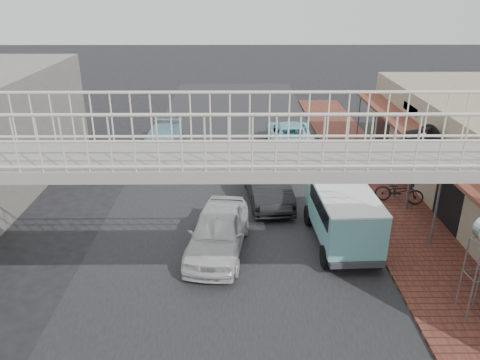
{
  "coord_description": "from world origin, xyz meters",
  "views": [
    {
      "loc": [
        0.15,
        -13.15,
        8.52
      ],
      "look_at": [
        0.26,
        2.82,
        1.8
      ],
      "focal_mm": 35.0,
      "sensor_mm": 36.0,
      "label": 1
    }
  ],
  "objects_px": {
    "angkot_van": "(343,211)",
    "motorcycle_near": "(399,191)",
    "white_hatchback": "(218,231)",
    "motorcycle_far": "(340,154)",
    "angkot_far": "(161,139)",
    "arrow_sign": "(434,140)",
    "angkot_curb": "(290,134)",
    "dark_sedan": "(267,183)"
  },
  "relations": [
    {
      "from": "motorcycle_far",
      "to": "arrow_sign",
      "type": "relative_size",
      "value": 0.53
    },
    {
      "from": "dark_sedan",
      "to": "angkot_curb",
      "type": "xyz_separation_m",
      "value": [
        1.7,
        7.06,
        -0.03
      ]
    },
    {
      "from": "angkot_van",
      "to": "arrow_sign",
      "type": "distance_m",
      "value": 5.23
    },
    {
      "from": "angkot_curb",
      "to": "motorcycle_near",
      "type": "height_order",
      "value": "angkot_curb"
    },
    {
      "from": "white_hatchback",
      "to": "motorcycle_near",
      "type": "bearing_deg",
      "value": 33.73
    },
    {
      "from": "motorcycle_near",
      "to": "dark_sedan",
      "type": "bearing_deg",
      "value": 103.93
    },
    {
      "from": "motorcycle_near",
      "to": "arrow_sign",
      "type": "xyz_separation_m",
      "value": [
        0.96,
        -0.26,
        2.28
      ]
    },
    {
      "from": "white_hatchback",
      "to": "dark_sedan",
      "type": "xyz_separation_m",
      "value": [
        1.93,
        4.15,
        -0.01
      ]
    },
    {
      "from": "arrow_sign",
      "to": "angkot_curb",
      "type": "bearing_deg",
      "value": 99.65
    },
    {
      "from": "angkot_far",
      "to": "angkot_van",
      "type": "xyz_separation_m",
      "value": [
        7.8,
        -10.11,
        0.66
      ]
    },
    {
      "from": "angkot_van",
      "to": "motorcycle_near",
      "type": "height_order",
      "value": "angkot_van"
    },
    {
      "from": "dark_sedan",
      "to": "motorcycle_far",
      "type": "distance_m",
      "value": 5.5
    },
    {
      "from": "angkot_van",
      "to": "motorcycle_near",
      "type": "distance_m",
      "value": 4.5
    },
    {
      "from": "angkot_curb",
      "to": "motorcycle_far",
      "type": "distance_m",
      "value": 3.83
    },
    {
      "from": "arrow_sign",
      "to": "motorcycle_far",
      "type": "bearing_deg",
      "value": 96.99
    },
    {
      "from": "angkot_curb",
      "to": "angkot_far",
      "type": "xyz_separation_m",
      "value": [
        -7.12,
        -0.68,
        -0.08
      ]
    },
    {
      "from": "angkot_far",
      "to": "motorcycle_far",
      "type": "height_order",
      "value": "angkot_far"
    },
    {
      "from": "dark_sedan",
      "to": "motorcycle_near",
      "type": "height_order",
      "value": "dark_sedan"
    },
    {
      "from": "arrow_sign",
      "to": "motorcycle_near",
      "type": "bearing_deg",
      "value": 143.26
    },
    {
      "from": "white_hatchback",
      "to": "motorcycle_near",
      "type": "relative_size",
      "value": 2.33
    },
    {
      "from": "angkot_curb",
      "to": "motorcycle_near",
      "type": "relative_size",
      "value": 2.72
    },
    {
      "from": "angkot_van",
      "to": "motorcycle_far",
      "type": "bearing_deg",
      "value": 76.34
    },
    {
      "from": "white_hatchback",
      "to": "motorcycle_near",
      "type": "distance_m",
      "value": 8.21
    },
    {
      "from": "motorcycle_near",
      "to": "motorcycle_far",
      "type": "distance_m",
      "value": 4.69
    },
    {
      "from": "dark_sedan",
      "to": "motorcycle_far",
      "type": "bearing_deg",
      "value": 39.76
    },
    {
      "from": "angkot_van",
      "to": "arrow_sign",
      "type": "height_order",
      "value": "arrow_sign"
    },
    {
      "from": "white_hatchback",
      "to": "motorcycle_far",
      "type": "bearing_deg",
      "value": 61.69
    },
    {
      "from": "arrow_sign",
      "to": "dark_sedan",
      "type": "bearing_deg",
      "value": 151.78
    },
    {
      "from": "motorcycle_near",
      "to": "angkot_far",
      "type": "bearing_deg",
      "value": 76.93
    },
    {
      "from": "angkot_curb",
      "to": "angkot_van",
      "type": "xyz_separation_m",
      "value": [
        0.68,
        -10.79,
        0.58
      ]
    },
    {
      "from": "dark_sedan",
      "to": "arrow_sign",
      "type": "distance_m",
      "value": 6.79
    },
    {
      "from": "white_hatchback",
      "to": "motorcycle_near",
      "type": "xyz_separation_m",
      "value": [
        7.36,
        3.64,
        -0.16
      ]
    },
    {
      "from": "angkot_far",
      "to": "motorcycle_near",
      "type": "bearing_deg",
      "value": -28.44
    },
    {
      "from": "angkot_van",
      "to": "angkot_curb",
      "type": "bearing_deg",
      "value": 91.03
    },
    {
      "from": "dark_sedan",
      "to": "arrow_sign",
      "type": "relative_size",
      "value": 1.34
    },
    {
      "from": "dark_sedan",
      "to": "angkot_van",
      "type": "distance_m",
      "value": 4.46
    },
    {
      "from": "white_hatchback",
      "to": "angkot_far",
      "type": "bearing_deg",
      "value": 115.85
    },
    {
      "from": "angkot_curb",
      "to": "angkot_far",
      "type": "height_order",
      "value": "angkot_curb"
    },
    {
      "from": "angkot_curb",
      "to": "angkot_far",
      "type": "distance_m",
      "value": 7.16
    },
    {
      "from": "angkot_curb",
      "to": "angkot_van",
      "type": "height_order",
      "value": "angkot_van"
    },
    {
      "from": "angkot_far",
      "to": "arrow_sign",
      "type": "xyz_separation_m",
      "value": [
        11.82,
        -7.15,
        2.24
      ]
    },
    {
      "from": "white_hatchback",
      "to": "angkot_van",
      "type": "xyz_separation_m",
      "value": [
        4.3,
        0.41,
        0.54
      ]
    }
  ]
}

